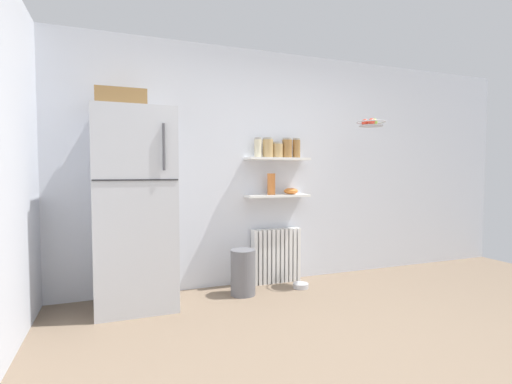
{
  "coord_description": "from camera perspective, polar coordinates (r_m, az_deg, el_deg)",
  "views": [
    {
      "loc": [
        -1.54,
        -1.9,
        1.25
      ],
      "look_at": [
        -0.21,
        1.6,
        1.05
      ],
      "focal_mm": 26.08,
      "sensor_mm": 36.0,
      "label": 1
    }
  ],
  "objects": [
    {
      "name": "pet_food_bowl",
      "position": [
        4.17,
        6.88,
        -14.06
      ],
      "size": [
        0.17,
        0.17,
        0.05
      ],
      "primitive_type": "cylinder",
      "color": "#B7B7BC",
      "rests_on": "ground_plane"
    },
    {
      "name": "ground_plane",
      "position": [
        3.11,
        11.7,
        -20.68
      ],
      "size": [
        7.04,
        7.04,
        0.0
      ],
      "primitive_type": "plane",
      "color": "#7A6651"
    },
    {
      "name": "storage_jar_2",
      "position": [
        4.16,
        3.32,
        6.45
      ],
      "size": [
        0.12,
        0.12,
        0.17
      ],
      "color": "tan",
      "rests_on": "wall_shelf_upper"
    },
    {
      "name": "back_wall",
      "position": [
        4.24,
        0.55,
        3.73
      ],
      "size": [
        7.04,
        0.1,
        2.6
      ],
      "primitive_type": "cube",
      "color": "silver",
      "rests_on": "ground_plane"
    },
    {
      "name": "trash_bin",
      "position": [
        3.87,
        -2.01,
        -12.2
      ],
      "size": [
        0.25,
        0.25,
        0.46
      ],
      "primitive_type": "cylinder",
      "color": "slate",
      "rests_on": "ground_plane"
    },
    {
      "name": "refrigerator",
      "position": [
        3.6,
        -18.1,
        -1.98
      ],
      "size": [
        0.7,
        0.67,
        1.97
      ],
      "color": "#B7BABF",
      "rests_on": "ground_plane"
    },
    {
      "name": "wall_shelf_upper",
      "position": [
        4.15,
        3.31,
        5.11
      ],
      "size": [
        0.72,
        0.22,
        0.02
      ],
      "primitive_type": "cube",
      "color": "white"
    },
    {
      "name": "storage_jar_1",
      "position": [
        4.11,
        1.82,
        6.8
      ],
      "size": [
        0.12,
        0.12,
        0.22
      ],
      "color": "tan",
      "rests_on": "wall_shelf_upper"
    },
    {
      "name": "storage_jar_3",
      "position": [
        4.21,
        4.78,
        6.73
      ],
      "size": [
        0.11,
        0.11,
        0.22
      ],
      "color": "olive",
      "rests_on": "wall_shelf_upper"
    },
    {
      "name": "vase",
      "position": [
        4.12,
        2.36,
        1.22
      ],
      "size": [
        0.09,
        0.09,
        0.24
      ],
      "primitive_type": "cylinder",
      "color": "#CC7033",
      "rests_on": "wall_shelf_lower"
    },
    {
      "name": "hanging_fruit_basket",
      "position": [
        4.31,
        17.17,
        10.1
      ],
      "size": [
        0.31,
        0.31,
        0.09
      ],
      "color": "#B2B2B7"
    },
    {
      "name": "storage_jar_0",
      "position": [
        4.07,
        0.29,
        6.82
      ],
      "size": [
        0.08,
        0.08,
        0.21
      ],
      "color": "beige",
      "rests_on": "wall_shelf_upper"
    },
    {
      "name": "radiator",
      "position": [
        4.28,
        3.1,
        -9.71
      ],
      "size": [
        0.57,
        0.12,
        0.61
      ],
      "color": "white",
      "rests_on": "ground_plane"
    },
    {
      "name": "wall_shelf_lower",
      "position": [
        4.16,
        3.3,
        -0.57
      ],
      "size": [
        0.72,
        0.22,
        0.02
      ],
      "primitive_type": "cube",
      "color": "white"
    },
    {
      "name": "storage_jar_4",
      "position": [
        4.26,
        6.21,
        6.69
      ],
      "size": [
        0.09,
        0.09,
        0.22
      ],
      "color": "olive",
      "rests_on": "wall_shelf_upper"
    },
    {
      "name": "shelf_bowl",
      "position": [
        4.22,
        5.37,
        0.14
      ],
      "size": [
        0.16,
        0.16,
        0.07
      ],
      "primitive_type": "ellipsoid",
      "color": "orange",
      "rests_on": "wall_shelf_lower"
    }
  ]
}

